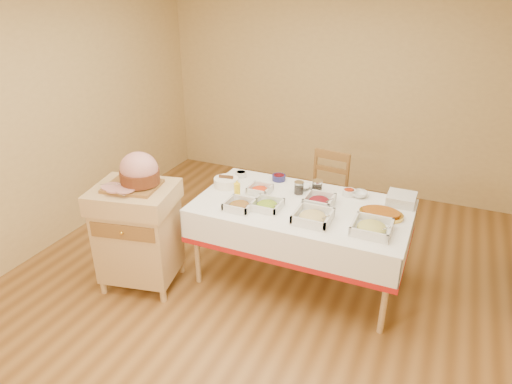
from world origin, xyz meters
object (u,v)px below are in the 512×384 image
(ham_on_board, at_px, (138,173))
(preserve_jar_left, at_px, (299,188))
(butcher_cart, at_px, (138,230))
(dining_chair, at_px, (325,196))
(dining_table, at_px, (301,221))
(bread_basket, at_px, (226,182))
(plate_stack, at_px, (401,199))
(brass_platter, at_px, (381,214))
(mustard_bottle, at_px, (237,190))
(preserve_jar_right, at_px, (317,188))

(ham_on_board, height_order, preserve_jar_left, ham_on_board)
(butcher_cart, bearing_deg, dining_chair, 49.29)
(dining_table, xyz_separation_m, bread_basket, (-0.77, 0.08, 0.20))
(preserve_jar_left, relative_size, plate_stack, 0.48)
(butcher_cart, relative_size, preserve_jar_left, 8.36)
(ham_on_board, relative_size, brass_platter, 1.28)
(bread_basket, bearing_deg, brass_platter, -0.38)
(butcher_cart, distance_m, mustard_bottle, 0.93)
(preserve_jar_left, height_order, preserve_jar_right, preserve_jar_right)
(butcher_cart, relative_size, preserve_jar_right, 7.61)
(preserve_jar_left, xyz_separation_m, bread_basket, (-0.67, -0.13, -0.01))
(mustard_bottle, bearing_deg, brass_platter, 7.88)
(preserve_jar_left, height_order, bread_basket, preserve_jar_left)
(preserve_jar_right, relative_size, plate_stack, 0.53)
(butcher_cart, bearing_deg, plate_stack, 25.93)
(dining_chair, distance_m, brass_platter, 1.07)
(dining_table, bearing_deg, butcher_cart, -153.88)
(ham_on_board, xyz_separation_m, preserve_jar_left, (1.13, 0.79, -0.27))
(dining_table, distance_m, plate_stack, 0.88)
(ham_on_board, bearing_deg, preserve_jar_right, 34.05)
(mustard_bottle, distance_m, bread_basket, 0.27)
(dining_table, relative_size, ham_on_board, 3.98)
(dining_chair, xyz_separation_m, preserve_jar_left, (-0.08, -0.63, 0.34))
(preserve_jar_left, bearing_deg, brass_platter, -10.16)
(mustard_bottle, relative_size, bread_basket, 0.76)
(ham_on_board, bearing_deg, plate_stack, 25.61)
(butcher_cart, height_order, ham_on_board, ham_on_board)
(butcher_cart, bearing_deg, mustard_bottle, 36.59)
(dining_table, distance_m, ham_on_board, 1.45)
(dining_table, distance_m, brass_platter, 0.68)
(dining_chair, relative_size, ham_on_board, 2.01)
(dining_table, bearing_deg, mustard_bottle, -169.93)
(bread_basket, xyz_separation_m, plate_stack, (1.54, 0.29, -0.00))
(butcher_cart, height_order, preserve_jar_right, butcher_cart)
(ham_on_board, relative_size, bread_basket, 2.00)
(butcher_cart, xyz_separation_m, bread_basket, (0.51, 0.70, 0.26))
(dining_chair, bearing_deg, brass_platter, -48.73)
(bread_basket, relative_size, plate_stack, 0.97)
(preserve_jar_left, xyz_separation_m, mustard_bottle, (-0.47, -0.31, 0.03))
(mustard_bottle, bearing_deg, ham_on_board, -143.51)
(butcher_cart, height_order, preserve_jar_left, butcher_cart)
(mustard_bottle, bearing_deg, butcher_cart, -143.41)
(dining_chair, height_order, mustard_bottle, mustard_bottle)
(preserve_jar_right, relative_size, mustard_bottle, 0.72)
(preserve_jar_left, relative_size, mustard_bottle, 0.65)
(ham_on_board, distance_m, plate_stack, 2.24)
(butcher_cart, xyz_separation_m, dining_chair, (1.26, 1.46, -0.06))
(butcher_cart, height_order, brass_platter, butcher_cart)
(dining_table, bearing_deg, brass_platter, 5.95)
(bread_basket, bearing_deg, dining_chair, 45.24)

